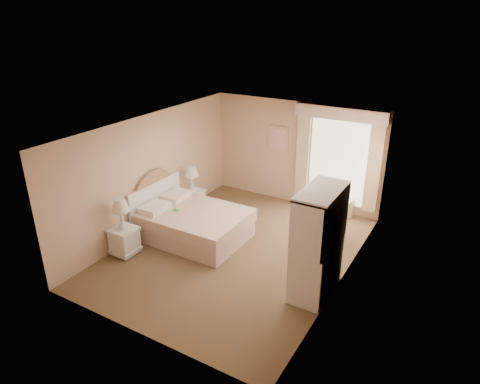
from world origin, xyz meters
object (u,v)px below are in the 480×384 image
Objects in this scene: nightstand_near at (124,234)px; round_table at (334,209)px; nightstand_far at (193,195)px; cafe_chair at (315,198)px; armoire at (318,251)px; bed at (191,222)px.

round_table is (3.16, 3.05, 0.04)m from nightstand_near.
cafe_chair is at bearing 23.72° from nightstand_far.
round_table is at bearing 14.26° from nightstand_far.
armoire is at bearing -78.03° from round_table.
nightstand_near is at bearing -90.00° from nightstand_far.
round_table is at bearing 44.00° from nightstand_near.
nightstand_far is (-0.72, 1.05, 0.07)m from bed.
cafe_chair is at bearing 111.54° from armoire.
bed reaches higher than round_table.
nightstand_far is 3.97m from armoire.
round_table is (2.44, 1.85, 0.13)m from bed.
armoire reaches higher than nightstand_far.
armoire is (1.05, -2.65, 0.31)m from cafe_chair.
nightstand_near is at bearing -136.00° from round_table.
bed is 1.40m from nightstand_near.
nightstand_near is at bearing -120.81° from bed.
nightstand_far is at bearing -165.74° from round_table.
nightstand_near reaches higher than round_table.
nightstand_far is 2.85m from cafe_chair.
bed reaches higher than cafe_chair.
round_table is at bearing -12.29° from cafe_chair.
cafe_chair is (1.89, 2.19, 0.13)m from bed.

